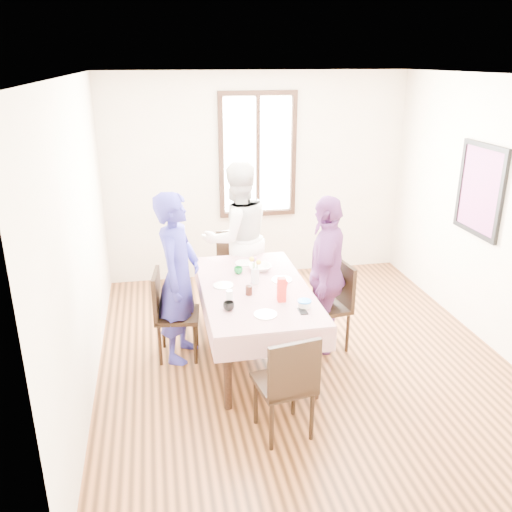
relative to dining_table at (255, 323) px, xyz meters
name	(u,v)px	position (x,y,z in m)	size (l,w,h in m)	color
ground	(300,354)	(0.46, -0.06, -0.38)	(4.50, 4.50, 0.00)	#321D0E
back_wall	(257,178)	(0.46, 2.19, 0.98)	(4.00, 4.00, 0.00)	beige
right_wall	(497,216)	(2.46, -0.06, 0.98)	(4.50, 4.50, 0.00)	beige
window_frame	(258,155)	(0.46, 2.17, 1.27)	(1.02, 0.06, 1.62)	black
window_pane	(257,155)	(0.46, 2.18, 1.27)	(0.90, 0.02, 1.50)	white
art_poster	(480,190)	(2.44, 0.24, 1.18)	(0.04, 0.76, 0.96)	red
dining_table	(255,323)	(0.00, 0.00, 0.00)	(0.90, 1.72, 0.75)	black
tablecloth	(255,288)	(0.00, 0.00, 0.38)	(1.02, 1.84, 0.01)	#550615
chair_left	(178,315)	(-0.75, 0.16, 0.08)	(0.42, 0.42, 0.91)	black
chair_right	(326,307)	(0.75, 0.05, 0.08)	(0.42, 0.42, 0.91)	black
chair_far	(236,271)	(0.00, 1.18, 0.08)	(0.42, 0.42, 0.91)	black
chair_near	(284,383)	(0.00, -1.18, 0.08)	(0.42, 0.42, 0.91)	black
person_left	(177,278)	(-0.73, 0.16, 0.47)	(0.62, 0.41, 1.70)	navy
person_far	(236,238)	(0.00, 1.16, 0.51)	(0.86, 0.67, 1.77)	silver
person_right	(326,275)	(0.73, 0.05, 0.44)	(0.95, 0.40, 1.62)	#68326E
mug_black	(229,306)	(-0.32, -0.45, 0.43)	(0.10, 0.10, 0.08)	black
mug_flag	(284,286)	(0.25, -0.13, 0.43)	(0.09, 0.09, 0.09)	red
mug_green	(238,270)	(-0.10, 0.37, 0.42)	(0.09, 0.09, 0.07)	#0C7226
serving_bowl	(260,268)	(0.13, 0.42, 0.41)	(0.23, 0.23, 0.06)	white
juice_carton	(282,290)	(0.18, -0.36, 0.50)	(0.07, 0.07, 0.23)	red
butter_tub	(304,304)	(0.35, -0.52, 0.41)	(0.11, 0.11, 0.06)	white
jam_jar	(249,290)	(-0.09, -0.16, 0.43)	(0.06, 0.06, 0.09)	black
drinking_glass	(230,295)	(-0.28, -0.23, 0.43)	(0.06, 0.06, 0.09)	silver
smartphone	(303,311)	(0.31, -0.60, 0.39)	(0.07, 0.14, 0.01)	black
flower_vase	(255,276)	(0.02, 0.09, 0.47)	(0.08, 0.08, 0.16)	silver
plate_left	(223,286)	(-0.30, 0.08, 0.39)	(0.20, 0.20, 0.01)	white
plate_right	(282,280)	(0.29, 0.11, 0.39)	(0.20, 0.20, 0.01)	white
plate_far	(244,263)	(0.00, 0.63, 0.39)	(0.20, 0.20, 0.01)	white
plate_near	(265,314)	(-0.03, -0.61, 0.39)	(0.20, 0.20, 0.01)	white
butter_lid	(305,301)	(0.35, -0.52, 0.45)	(0.12, 0.12, 0.01)	blue
flower_bunch	(255,264)	(0.02, 0.09, 0.59)	(0.09, 0.09, 0.10)	yellow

